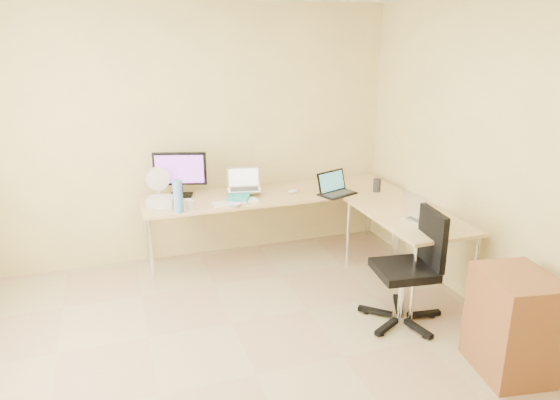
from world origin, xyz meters
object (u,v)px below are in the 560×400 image
object	(u,v)px
desk_fan	(158,184)
laptop_return	(425,209)
desk_return	(406,250)
cabinet	(513,325)
mug	(190,204)
office_chair	(404,266)
monitor	(180,174)
water_bottle	(178,196)
keyboard	(235,202)
laptop_black	(338,184)
desk_main	(273,226)
laptop_center	(244,180)

from	to	relation	value
desk_fan	laptop_return	bearing A→B (deg)	-36.03
desk_return	cabinet	bearing A→B (deg)	-89.57
mug	office_chair	world-z (taller)	office_chair
desk_return	mug	bearing A→B (deg)	157.54
monitor	cabinet	world-z (taller)	monitor
water_bottle	mug	bearing A→B (deg)	30.77
laptop_return	cabinet	distance (m)	1.24
keyboard	office_chair	size ratio (longest dim) A/B	0.45
desk_fan	cabinet	xyz separation A→B (m)	(2.11, -2.56, -0.52)
water_bottle	office_chair	distance (m)	2.07
mug	desk_return	bearing A→B (deg)	-22.46
monitor	office_chair	bearing A→B (deg)	-32.74
laptop_return	office_chair	size ratio (longest dim) A/B	0.35
monitor	laptop_black	size ratio (longest dim) A/B	1.43
office_chair	cabinet	xyz separation A→B (m)	(0.37, -0.82, -0.14)
mug	water_bottle	xyz separation A→B (m)	(-0.11, -0.07, 0.11)
mug	monitor	bearing A→B (deg)	92.31
desk_main	keyboard	world-z (taller)	keyboard
laptop_return	desk_return	bearing A→B (deg)	-9.88
desk_return	office_chair	bearing A→B (deg)	-123.55
desk_fan	keyboard	bearing A→B (deg)	-32.47
laptop_return	monitor	bearing A→B (deg)	39.83
desk_return	laptop_return	distance (m)	0.52
laptop_center	desk_fan	world-z (taller)	desk_fan
office_chair	laptop_black	bearing A→B (deg)	97.64
laptop_center	cabinet	world-z (taller)	laptop_center
mug	cabinet	size ratio (longest dim) A/B	0.13
office_chair	desk_main	bearing A→B (deg)	118.88
mug	cabinet	bearing A→B (deg)	-48.71
water_bottle	monitor	bearing A→B (deg)	79.23
desk_return	water_bottle	world-z (taller)	water_bottle
laptop_center	cabinet	distance (m)	2.76
laptop_black	desk_fan	distance (m)	1.79
desk_main	cabinet	size ratio (longest dim) A/B	3.48
mug	office_chair	distance (m)	2.01
monitor	desk_fan	distance (m)	0.24
keyboard	water_bottle	bearing A→B (deg)	-174.29
mug	desk_main	bearing A→B (deg)	14.60
laptop_return	desk_main	bearing A→B (deg)	25.75
desk_return	keyboard	bearing A→B (deg)	150.53
laptop_black	laptop_return	xyz separation A→B (m)	(0.38, -0.95, -0.00)
monitor	desk_fan	world-z (taller)	monitor
desk_return	laptop_center	bearing A→B (deg)	140.81
cabinet	office_chair	bearing A→B (deg)	123.60
desk_main	desk_return	distance (m)	1.40
monitor	keyboard	xyz separation A→B (m)	(0.46, -0.40, -0.22)
keyboard	desk_fan	world-z (taller)	desk_fan
laptop_center	office_chair	distance (m)	1.86
desk_main	keyboard	distance (m)	0.61
desk_main	laptop_return	distance (m)	1.64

